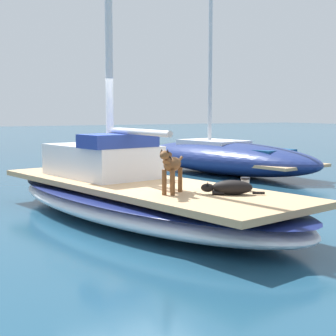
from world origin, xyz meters
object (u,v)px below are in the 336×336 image
Objects in this scene: dog_black at (230,188)px; dog_brown at (171,166)px; deck_winch at (245,184)px; sailboat_main at (139,201)px; moored_boat_starboard_side at (225,156)px.

dog_black is 1.08× the size of dog_brown.
deck_winch is at bearing 22.79° from dog_black.
dog_brown reaches higher than deck_winch.
sailboat_main is 2.00m from dog_black.
deck_winch is (1.16, -0.31, -0.32)m from dog_brown.
sailboat_main is 1.04× the size of moored_boat_starboard_side.
dog_brown is (-0.15, -1.36, 0.75)m from sailboat_main.
moored_boat_starboard_side is (4.37, 6.35, -0.23)m from deck_winch.
sailboat_main is at bearing 83.52° from dog_brown.
sailboat_main is 35.96× the size of deck_winch.
moored_boat_starboard_side is (5.38, 4.68, 0.20)m from sailboat_main.
deck_winch is at bearing -58.98° from sailboat_main.
dog_brown is 3.65× the size of deck_winch.
deck_winch is (0.44, 0.19, -0.01)m from dog_black.
dog_black is at bearing -157.21° from deck_winch.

